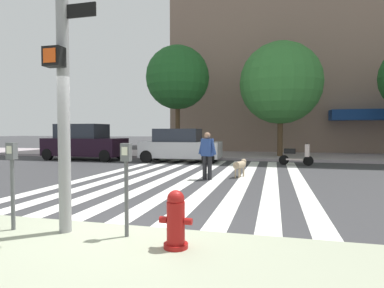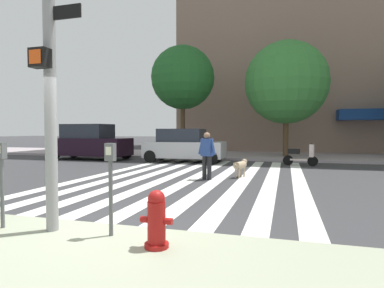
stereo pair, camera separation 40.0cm
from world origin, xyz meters
TOP-DOWN VIEW (x-y plane):
  - ground_plane at (0.00, 6.72)m, footprint 160.00×160.00m
  - sidewalk_far at (0.00, 16.43)m, footprint 80.00×6.00m
  - crosswalk_stripes at (-0.40, 6.72)m, footprint 7.65×12.83m
  - traffic_light_pole at (-0.69, -0.61)m, footprint 0.74×0.46m
  - fire_hydrant at (1.13, -0.79)m, footprint 0.44×0.32m
  - parking_meter_curbside at (-1.55, -0.67)m, footprint 0.14×0.11m
  - parking_meter_second_along at (0.31, -0.53)m, footprint 0.14×0.11m
  - parked_car_near_curb at (-8.42, 11.94)m, footprint 4.76×2.12m
  - parked_car_behind_first at (-2.55, 11.94)m, footprint 4.31×2.02m
  - parked_scooter at (3.43, 11.72)m, footprint 1.62×0.61m
  - street_tree_nearest at (-3.65, 15.14)m, footprint 4.07×4.07m
  - street_tree_middle at (2.74, 15.62)m, footprint 4.97×4.97m
  - pedestrian_dog_walker at (0.15, 6.09)m, footprint 0.69×0.35m
  - dog_on_leash at (1.19, 6.99)m, footprint 0.46×0.95m

SIDE VIEW (x-z plane):
  - ground_plane at x=0.00m, z-range 0.00..0.00m
  - crosswalk_stripes at x=-0.40m, z-range 0.00..0.01m
  - sidewalk_far at x=0.00m, z-range 0.00..0.15m
  - dog_on_leash at x=1.19m, z-range 0.12..0.77m
  - parked_scooter at x=3.43m, z-range -0.08..1.03m
  - fire_hydrant at x=1.13m, z-range 0.14..0.90m
  - parked_car_behind_first at x=-2.55m, z-range -0.02..1.78m
  - pedestrian_dog_walker at x=0.15m, z-range 0.11..1.75m
  - parked_car_near_curb at x=-8.42m, z-range -0.04..2.05m
  - parking_meter_curbside at x=-1.55m, z-range 0.35..1.71m
  - parking_meter_second_along at x=0.31m, z-range 0.35..1.71m
  - traffic_light_pole at x=-0.69m, z-range 0.62..6.42m
  - street_tree_middle at x=2.74m, z-range 1.12..8.06m
  - street_tree_nearest at x=-3.65m, z-range 1.60..8.59m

